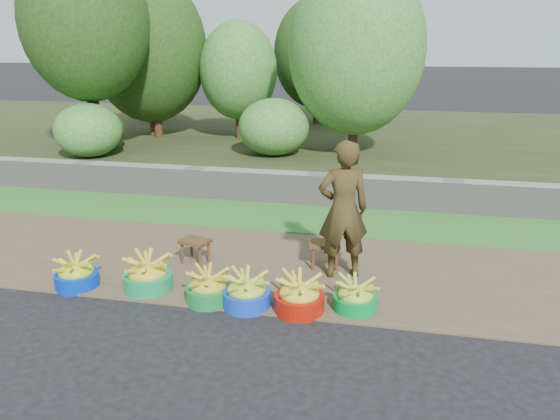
% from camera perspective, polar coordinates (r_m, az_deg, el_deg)
% --- Properties ---
extents(ground_plane, '(120.00, 120.00, 0.00)m').
position_cam_1_polar(ground_plane, '(5.78, -2.05, -10.94)').
color(ground_plane, black).
rests_on(ground_plane, ground).
extents(dirt_shoulder, '(80.00, 2.50, 0.02)m').
position_cam_1_polar(dirt_shoulder, '(6.88, 0.51, -6.06)').
color(dirt_shoulder, brown).
rests_on(dirt_shoulder, ground).
extents(grass_verge, '(80.00, 1.50, 0.04)m').
position_cam_1_polar(grass_verge, '(8.72, 3.17, -0.89)').
color(grass_verge, '#36792C').
rests_on(grass_verge, ground).
extents(retaining_wall, '(80.00, 0.35, 0.55)m').
position_cam_1_polar(retaining_wall, '(9.45, 4.01, 2.15)').
color(retaining_wall, gray).
rests_on(retaining_wall, ground).
extents(earth_bank, '(80.00, 10.00, 0.50)m').
position_cam_1_polar(earth_bank, '(14.21, 6.90, 7.08)').
color(earth_bank, '#33391C').
rests_on(earth_bank, ground).
extents(vegetation, '(32.65, 7.86, 4.18)m').
position_cam_1_polar(vegetation, '(13.38, -9.97, 15.34)').
color(vegetation, '#3A2616').
rests_on(vegetation, earth_bank).
extents(basin_a, '(0.50, 0.50, 0.37)m').
position_cam_1_polar(basin_a, '(6.74, -20.51, -6.27)').
color(basin_a, '#0231C8').
rests_on(basin_a, ground).
extents(basin_b, '(0.56, 0.56, 0.42)m').
position_cam_1_polar(basin_b, '(6.42, -13.66, -6.63)').
color(basin_b, '#158D51').
rests_on(basin_b, ground).
extents(basin_c, '(0.50, 0.50, 0.37)m').
position_cam_1_polar(basin_c, '(6.03, -7.49, -8.07)').
color(basin_c, '#177D35').
rests_on(basin_c, ground).
extents(basin_d, '(0.51, 0.51, 0.38)m').
position_cam_1_polar(basin_d, '(5.89, -3.51, -8.56)').
color(basin_d, blue).
rests_on(basin_d, ground).
extents(basin_e, '(0.53, 0.53, 0.40)m').
position_cam_1_polar(basin_e, '(5.78, 2.03, -8.96)').
color(basin_e, '#A41507').
rests_on(basin_e, ground).
extents(basin_f, '(0.47, 0.47, 0.35)m').
position_cam_1_polar(basin_f, '(5.86, 7.88, -8.99)').
color(basin_f, '#018E30').
rests_on(basin_f, ground).
extents(stool_left, '(0.42, 0.36, 0.31)m').
position_cam_1_polar(stool_left, '(6.98, -8.85, -3.59)').
color(stool_left, '#4F301B').
rests_on(stool_left, dirt_shoulder).
extents(stool_right, '(0.41, 0.34, 0.33)m').
position_cam_1_polar(stool_right, '(6.80, 4.71, -3.92)').
color(stool_right, '#4F301B').
rests_on(stool_right, dirt_shoulder).
extents(vendor_woman, '(0.70, 0.57, 1.65)m').
position_cam_1_polar(vendor_woman, '(6.40, 6.62, 0.01)').
color(vendor_woman, black).
rests_on(vendor_woman, dirt_shoulder).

